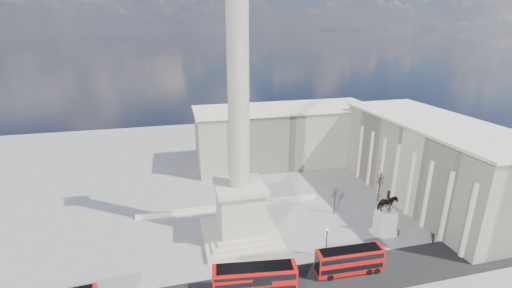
{
  "coord_description": "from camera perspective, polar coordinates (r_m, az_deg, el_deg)",
  "views": [
    {
      "loc": [
        -10.58,
        -50.24,
        37.33
      ],
      "look_at": [
        2.37,
        2.4,
        19.2
      ],
      "focal_mm": 24.0,
      "sensor_mm": 36.0,
      "label": 1
    }
  ],
  "objects": [
    {
      "name": "building_northeast",
      "position": [
        99.6,
        4.69,
        1.5
      ],
      "size": [
        51.0,
        17.0,
        16.6
      ],
      "color": "beige",
      "rests_on": "ground"
    },
    {
      "name": "red_bus_a",
      "position": [
        53.8,
        -1.38,
        -22.47
      ],
      "size": [
        9.91,
        3.3,
        3.94
      ],
      "rotation": [
        0.0,
        0.0,
        -0.11
      ],
      "color": "red",
      "rests_on": "ground"
    },
    {
      "name": "red_bus_c",
      "position": [
        59.65,
        15.34,
        -18.21
      ],
      "size": [
        11.01,
        2.99,
        4.42
      ],
      "rotation": [
        0.0,
        0.0,
        -0.04
      ],
      "color": "red",
      "rests_on": "ground"
    },
    {
      "name": "red_bus_d",
      "position": [
        74.61,
        34.72,
        -13.24
      ],
      "size": [
        10.34,
        2.74,
        4.16
      ],
      "rotation": [
        0.0,
        0.0,
        0.03
      ],
      "color": "red",
      "rests_on": "ground"
    },
    {
      "name": "bare_tree_mid",
      "position": [
        74.1,
        13.14,
        -7.81
      ],
      "size": [
        1.71,
        1.71,
        6.47
      ],
      "rotation": [
        0.0,
        0.0,
        0.09
      ],
      "color": "#332319",
      "rests_on": "ground"
    },
    {
      "name": "balustrade_wall",
      "position": [
        76.5,
        -4.23,
        -10.3
      ],
      "size": [
        40.0,
        0.6,
        1.1
      ],
      "primitive_type": "cube",
      "color": "beige",
      "rests_on": "ground"
    },
    {
      "name": "bare_tree_near",
      "position": [
        69.72,
        21.32,
        -10.0
      ],
      "size": [
        1.61,
        1.61,
        7.05
      ],
      "rotation": [
        0.0,
        0.0,
        0.34
      ],
      "color": "#332319",
      "rests_on": "ground"
    },
    {
      "name": "red_bus_b",
      "position": [
        53.78,
        -0.13,
        -21.73
      ],
      "size": [
        12.48,
        4.38,
        4.95
      ],
      "rotation": [
        0.0,
        0.0,
        -0.13
      ],
      "color": "red",
      "rests_on": "ground"
    },
    {
      "name": "asphalt_road",
      "position": [
        57.05,
        6.01,
        -22.49
      ],
      "size": [
        120.0,
        9.0,
        0.01
      ],
      "primitive_type": "cube",
      "color": "black",
      "rests_on": "ground"
    },
    {
      "name": "nelsons_column",
      "position": [
        61.31,
        -2.74,
        -4.99
      ],
      "size": [
        14.0,
        14.0,
        49.85
      ],
      "color": "beige",
      "rests_on": "ground"
    },
    {
      "name": "ground",
      "position": [
        63.48,
        -1.64,
        -17.53
      ],
      "size": [
        180.0,
        180.0,
        0.0
      ],
      "primitive_type": "plane",
      "color": "gray",
      "rests_on": "ground"
    },
    {
      "name": "pedestrian_standing",
      "position": [
        72.76,
        27.37,
        -13.8
      ],
      "size": [
        1.19,
        1.15,
        1.93
      ],
      "primitive_type": "imported",
      "rotation": [
        0.0,
        0.0,
        3.78
      ],
      "color": "black",
      "rests_on": "ground"
    },
    {
      "name": "pedestrian_crossing",
      "position": [
        62.8,
        12.22,
        -17.42
      ],
      "size": [
        1.12,
        1.03,
        1.84
      ],
      "primitive_type": "imported",
      "rotation": [
        0.0,
        0.0,
        2.46
      ],
      "color": "black",
      "rests_on": "ground"
    },
    {
      "name": "pedestrian_walking",
      "position": [
        71.91,
        22.65,
        -13.6
      ],
      "size": [
        0.73,
        0.65,
        1.67
      ],
      "primitive_type": "imported",
      "rotation": [
        0.0,
        0.0,
        0.52
      ],
      "color": "black",
      "rests_on": "ground"
    },
    {
      "name": "bare_tree_far",
      "position": [
        81.99,
        20.03,
        -5.32
      ],
      "size": [
        1.8,
        1.8,
        7.34
      ],
      "rotation": [
        0.0,
        0.0,
        0.3
      ],
      "color": "#332319",
      "rests_on": "ground"
    },
    {
      "name": "victorian_lamp",
      "position": [
        61.13,
        11.67,
        -15.53
      ],
      "size": [
        0.51,
        0.51,
        5.96
      ],
      "rotation": [
        0.0,
        0.0,
        0.31
      ],
      "color": "black",
      "rests_on": "ground"
    },
    {
      "name": "building_east",
      "position": [
        86.61,
        27.22,
        -2.51
      ],
      "size": [
        19.0,
        46.0,
        18.6
      ],
      "color": "beige",
      "rests_on": "ground"
    },
    {
      "name": "equestrian_statue",
      "position": [
        70.94,
        20.74,
        -11.56
      ],
      "size": [
        4.47,
        3.35,
        9.18
      ],
      "color": "beige",
      "rests_on": "ground"
    }
  ]
}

